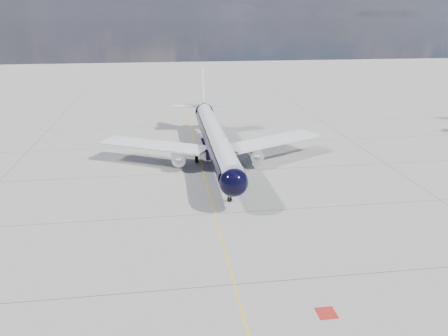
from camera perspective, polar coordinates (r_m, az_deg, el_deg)
The scene contains 4 objects.
ground at distance 72.30m, azimuth -3.09°, elevation 0.79°, with size 320.00×320.00×0.00m, color #9A968F.
taxiway_centerline at distance 67.60m, azimuth -2.72°, elevation -0.55°, with size 0.16×160.00×0.01m, color yellow.
red_marking at distance 38.59m, azimuth 13.22°, elevation -17.97°, with size 1.60×1.60×0.01m, color maroon.
main_airliner at distance 71.55m, azimuth -1.26°, elevation 4.07°, with size 37.85×45.93×13.30m.
Camera 1 is at (-5.65, -38.26, 23.15)m, focal length 35.00 mm.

